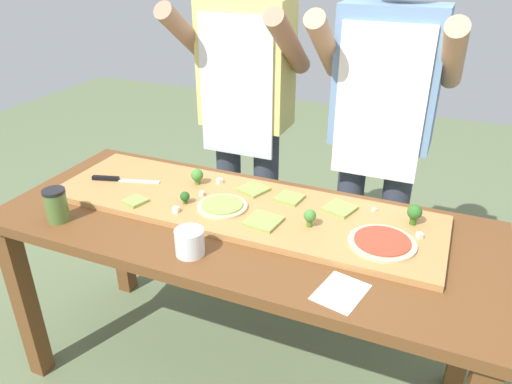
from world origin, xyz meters
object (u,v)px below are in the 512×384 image
at_px(pizza_slice_center, 263,221).
at_px(cook_right, 382,121).
at_px(broccoli_floret_front_left, 197,176).
at_px(cheese_crumble_c, 220,181).
at_px(pizza_slice_near_left, 253,189).
at_px(broccoli_floret_back_mid, 184,197).
at_px(cheese_crumble_b, 374,210).
at_px(pizza_whole_tomato_red, 382,242).
at_px(cheese_crumble_d, 176,210).
at_px(pizza_slice_far_left, 135,201).
at_px(cook_left, 246,104).
at_px(sauce_jar, 56,205).
at_px(broccoli_floret_center_left, 414,213).
at_px(pizza_slice_far_right, 290,198).
at_px(pizza_slice_near_right, 340,209).
at_px(cheese_crumble_e, 202,194).
at_px(prep_table, 242,246).
at_px(broccoli_floret_front_right, 310,216).
at_px(flour_cup, 190,243).
at_px(recipe_note, 341,292).
at_px(chefs_knife, 116,179).
at_px(cheese_crumble_a, 420,235).

height_order(pizza_slice_center, cook_right, cook_right).
distance_m(broccoli_floret_front_left, cheese_crumble_c, 0.09).
height_order(pizza_slice_near_left, broccoli_floret_back_mid, broccoli_floret_back_mid).
bearing_deg(pizza_slice_center, cheese_crumble_b, 34.78).
bearing_deg(cheese_crumble_b, pizza_whole_tomato_red, -72.66).
relative_size(broccoli_floret_back_mid, cook_right, 0.03).
bearing_deg(cheese_crumble_c, cheese_crumble_d, -97.78).
distance_m(pizza_slice_far_left, cook_left, 0.72).
distance_m(sauce_jar, cook_right, 1.29).
relative_size(broccoli_floret_center_left, sauce_jar, 0.60).
bearing_deg(sauce_jar, pizza_slice_far_right, 30.93).
bearing_deg(pizza_slice_near_right, cheese_crumble_b, 19.83).
bearing_deg(cheese_crumble_e, prep_table, -21.17).
bearing_deg(pizza_slice_near_left, cheese_crumble_c, 176.77).
bearing_deg(broccoli_floret_front_right, pizza_slice_near_right, 66.26).
distance_m(pizza_slice_near_left, cheese_crumble_c, 0.15).
bearing_deg(cheese_crumble_d, pizza_slice_near_left, 54.55).
relative_size(pizza_slice_far_right, cook_left, 0.05).
bearing_deg(broccoli_floret_center_left, pizza_slice_near_left, 178.51).
xyz_separation_m(pizza_slice_near_left, cook_right, (0.39, 0.42, 0.20)).
bearing_deg(broccoli_floret_front_right, flour_cup, -138.68).
distance_m(pizza_slice_far_left, broccoli_floret_front_right, 0.65).
bearing_deg(broccoli_floret_center_left, cheese_crumble_c, 178.16).
xyz_separation_m(pizza_slice_far_right, cook_left, (-0.37, 0.43, 0.20)).
bearing_deg(cheese_crumble_b, recipe_note, -90.23).
xyz_separation_m(pizza_slice_far_left, broccoli_floret_center_left, (0.96, 0.24, 0.04)).
bearing_deg(pizza_slice_center, broccoli_floret_front_left, 153.71).
distance_m(cheese_crumble_b, cook_right, 0.44).
relative_size(pizza_slice_far_left, broccoli_floret_front_left, 1.15).
bearing_deg(pizza_slice_far_left, cook_left, 77.91).
bearing_deg(broccoli_floret_center_left, cheese_crumble_e, -172.66).
bearing_deg(chefs_knife, broccoli_floret_center_left, 5.93).
bearing_deg(recipe_note, sauce_jar, -179.98).
bearing_deg(flour_cup, broccoli_floret_front_right, 41.32).
xyz_separation_m(broccoli_floret_back_mid, broccoli_floret_front_right, (0.47, 0.03, 0.01)).
bearing_deg(broccoli_floret_front_right, cheese_crumble_a, 11.59).
bearing_deg(prep_table, cheese_crumble_a, 9.10).
relative_size(chefs_knife, cheese_crumble_e, 16.70).
distance_m(broccoli_floret_back_mid, cheese_crumble_d, 0.07).
xyz_separation_m(broccoli_floret_back_mid, cheese_crumble_e, (0.03, 0.08, -0.02)).
distance_m(pizza_slice_near_left, sauce_jar, 0.71).
relative_size(cheese_crumble_c, flour_cup, 0.21).
height_order(cheese_crumble_e, recipe_note, cheese_crumble_e).
bearing_deg(cheese_crumble_d, broccoli_floret_back_mid, 93.08).
distance_m(pizza_slice_center, cook_left, 0.74).
height_order(pizza_slice_far_left, pizza_slice_far_right, same).
height_order(prep_table, sauce_jar, sauce_jar).
xyz_separation_m(pizza_slice_near_left, pizza_slice_near_right, (0.35, -0.02, 0.00)).
bearing_deg(pizza_slice_near_right, cheese_crumble_c, 176.95).
relative_size(chefs_knife, recipe_note, 1.74).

